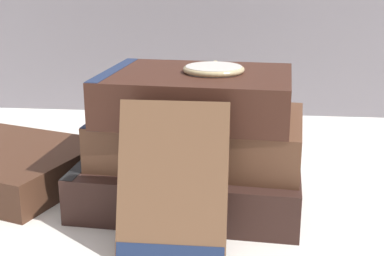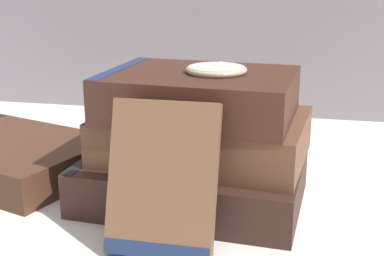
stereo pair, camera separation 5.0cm
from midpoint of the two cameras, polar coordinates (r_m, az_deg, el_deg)
name	(u,v)px [view 1 (the left image)]	position (r m, az deg, el deg)	size (l,w,h in m)	color
ground_plane	(147,223)	(0.49, -7.86, -10.12)	(3.00, 3.00, 0.00)	white
book_flat_bottom	(185,180)	(0.52, -3.52, -5.65)	(0.22, 0.16, 0.04)	#331E19
book_flat_middle	(195,135)	(0.52, -2.46, -0.84)	(0.20, 0.15, 0.04)	brown
book_flat_top	(192,94)	(0.50, -2.93, 3.58)	(0.18, 0.14, 0.04)	#422319
book_leaning_front	(173,186)	(0.42, -5.50, -6.28)	(0.09, 0.05, 0.12)	brown
pocket_watch	(214,69)	(0.49, -0.59, 6.27)	(0.06, 0.06, 0.01)	silver
reading_glasses	(156,142)	(0.70, -5.95, -1.58)	(0.12, 0.08, 0.00)	black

